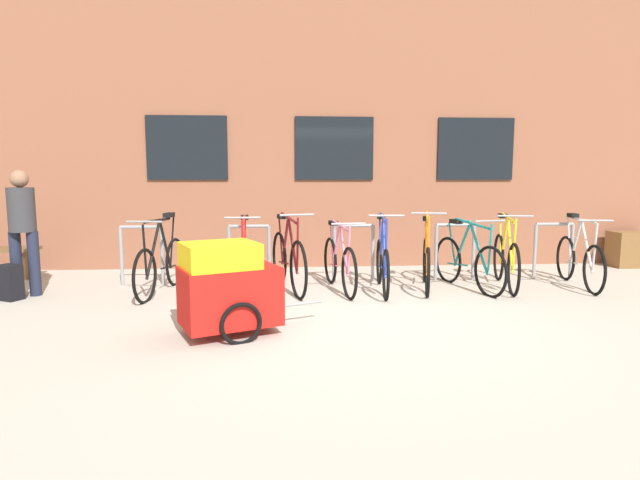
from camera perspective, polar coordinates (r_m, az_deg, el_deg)
ground_plane at (r=5.67m, az=4.77°, el=-8.56°), size 42.00×42.00×0.00m
storefront_building at (r=11.78m, az=0.08°, el=14.84°), size 28.00×6.13×6.25m
bike_rack at (r=7.43m, az=3.75°, el=-0.75°), size 6.61×0.05×0.85m
bicycle_orange at (r=7.18m, az=11.73°, el=-2.33°), size 0.54×1.61×1.09m
bicycle_silver at (r=8.03m, az=26.83°, el=-1.96°), size 0.45×1.64×1.02m
bicycle_blue at (r=6.95m, az=6.95°, el=-2.53°), size 0.44×1.66×1.08m
bicycle_black at (r=7.07m, az=-17.23°, el=-2.57°), size 0.44×1.72×1.05m
bicycle_yellow at (r=7.58m, az=19.93°, el=-2.00°), size 0.55×1.73×1.06m
bicycle_pink at (r=6.93m, az=2.13°, el=-2.56°), size 0.44×1.68×0.97m
bicycle_red at (r=6.85m, az=-8.37°, el=-2.69°), size 0.44×1.61×1.06m
bicycle_maroon at (r=6.93m, az=-3.56°, el=-2.25°), size 0.56×1.74×1.08m
bicycle_teal at (r=7.29m, az=16.09°, el=-2.33°), size 0.54×1.64×1.00m
bike_trailer at (r=5.04m, az=-10.21°, el=-5.18°), size 1.46×0.90×0.92m
person_by_bench at (r=7.53m, az=-30.16°, el=1.54°), size 0.36×0.32×1.61m
backpack at (r=7.46m, az=-31.24°, el=-4.05°), size 0.34×0.31×0.44m
planter_box at (r=10.22m, az=31.33°, el=-0.87°), size 0.70×0.44×0.60m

